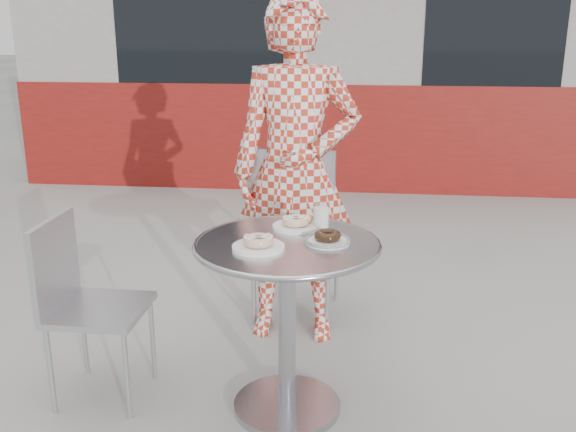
# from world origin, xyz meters

# --- Properties ---
(ground) EXTENTS (60.00, 60.00, 0.00)m
(ground) POSITION_xyz_m (0.00, 0.00, 0.00)
(ground) COLOR #A9A7A1
(ground) RESTS_ON ground
(storefront) EXTENTS (6.02, 4.55, 3.00)m
(storefront) POSITION_xyz_m (-0.00, 5.56, 1.49)
(storefront) COLOR gray
(storefront) RESTS_ON ground
(bistro_table) EXTENTS (0.72, 0.72, 0.73)m
(bistro_table) POSITION_xyz_m (-0.00, -0.02, 0.55)
(bistro_table) COLOR #B4B4B9
(bistro_table) RESTS_ON ground
(chair_far) EXTENTS (0.49, 0.49, 0.95)m
(chair_far) POSITION_xyz_m (-0.06, 0.89, 0.29)
(chair_far) COLOR #AEB1B6
(chair_far) RESTS_ON ground
(chair_left) EXTENTS (0.38, 0.37, 0.78)m
(chair_left) POSITION_xyz_m (-0.80, 0.00, 0.24)
(chair_left) COLOR #AEB1B6
(chair_left) RESTS_ON ground
(seated_person) EXTENTS (0.62, 0.41, 1.69)m
(seated_person) POSITION_xyz_m (-0.04, 0.69, 0.84)
(seated_person) COLOR #B02C1B
(seated_person) RESTS_ON ground
(plate_far) EXTENTS (0.19, 0.19, 0.05)m
(plate_far) POSITION_xyz_m (0.01, 0.16, 0.75)
(plate_far) COLOR white
(plate_far) RESTS_ON bistro_table
(plate_near) EXTENTS (0.20, 0.20, 0.05)m
(plate_near) POSITION_xyz_m (-0.10, -0.11, 0.75)
(plate_near) COLOR white
(plate_near) RESTS_ON bistro_table
(plate_checker) EXTENTS (0.18, 0.18, 0.05)m
(plate_checker) POSITION_xyz_m (0.15, -0.01, 0.74)
(plate_checker) COLOR white
(plate_checker) RESTS_ON bistro_table
(milk_cup) EXTENTS (0.07, 0.07, 0.10)m
(milk_cup) POSITION_xyz_m (0.11, 0.16, 0.78)
(milk_cup) COLOR white
(milk_cup) RESTS_ON bistro_table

